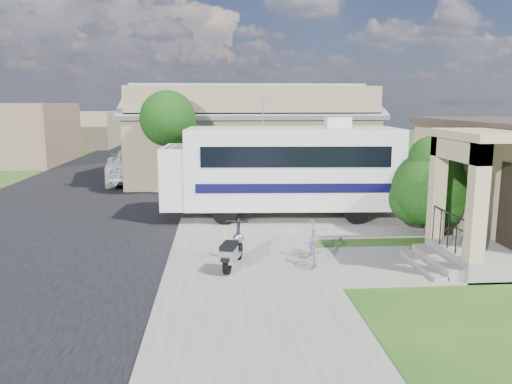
{
  "coord_description": "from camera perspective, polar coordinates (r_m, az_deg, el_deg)",
  "views": [
    {
      "loc": [
        -1.66,
        -12.78,
        4.07
      ],
      "look_at": [
        -0.5,
        2.5,
        1.3
      ],
      "focal_mm": 35.0,
      "sensor_mm": 36.0,
      "label": 1
    }
  ],
  "objects": [
    {
      "name": "walk_slab",
      "position": [
        13.3,
        16.56,
        -7.9
      ],
      "size": [
        4.0,
        3.0,
        0.05
      ],
      "primitive_type": "cube",
      "color": "#67635D",
      "rests_on": "ground"
    },
    {
      "name": "ground",
      "position": [
        13.52,
        2.94,
        -7.29
      ],
      "size": [
        120.0,
        120.0,
        0.0
      ],
      "primitive_type": "plane",
      "color": "#1C4713"
    },
    {
      "name": "street_tree_b",
      "position": [
        31.91,
        -8.11,
        8.92
      ],
      "size": [
        2.44,
        2.4,
        4.73
      ],
      "color": "#311E16",
      "rests_on": "ground"
    },
    {
      "name": "sidewalk_slab",
      "position": [
        23.15,
        -2.64,
        0.18
      ],
      "size": [
        4.0,
        80.0,
        0.06
      ],
      "primitive_type": "cube",
      "color": "#67635D",
      "rests_on": "ground"
    },
    {
      "name": "scooter",
      "position": [
        12.25,
        -2.77,
        -6.79
      ],
      "size": [
        0.77,
        1.62,
        1.08
      ],
      "rotation": [
        0.0,
        0.0,
        -0.27
      ],
      "color": "black",
      "rests_on": "ground"
    },
    {
      "name": "motorhome",
      "position": [
        17.57,
        3.15,
        2.78
      ],
      "size": [
        8.27,
        3.01,
        4.18
      ],
      "rotation": [
        0.0,
        0.0,
        -0.05
      ],
      "color": "silver",
      "rests_on": "ground"
    },
    {
      "name": "bicycle",
      "position": [
        12.85,
        6.56,
        -5.93
      ],
      "size": [
        0.65,
        1.72,
        1.01
      ],
      "primitive_type": "imported",
      "rotation": [
        0.0,
        0.0,
        -0.11
      ],
      "color": "#9E9EA5",
      "rests_on": "ground"
    },
    {
      "name": "warehouse",
      "position": [
        26.88,
        -0.8,
        5.8
      ],
      "size": [
        12.5,
        8.4,
        5.04
      ],
      "color": "#77644A",
      "rests_on": "ground"
    },
    {
      "name": "driveway_slab",
      "position": [
        18.03,
        5.87,
        -2.78
      ],
      "size": [
        7.0,
        6.0,
        0.05
      ],
      "primitive_type": "cube",
      "color": "#67635D",
      "rests_on": "ground"
    },
    {
      "name": "street_slab",
      "position": [
        23.87,
        -18.44,
        -0.09
      ],
      "size": [
        9.0,
        80.0,
        0.02
      ],
      "primitive_type": "cube",
      "color": "black",
      "rests_on": "ground"
    },
    {
      "name": "garden_hose",
      "position": [
        14.29,
        17.81,
        -6.47
      ],
      "size": [
        0.35,
        0.35,
        0.16
      ],
      "primitive_type": "cylinder",
      "color": "#146624",
      "rests_on": "ground"
    },
    {
      "name": "van",
      "position": [
        33.39,
        -12.34,
        4.53
      ],
      "size": [
        2.81,
        6.25,
        1.78
      ],
      "primitive_type": "imported",
      "rotation": [
        0.0,
        0.0,
        0.05
      ],
      "color": "silver",
      "rests_on": "ground"
    },
    {
      "name": "street_tree_a",
      "position": [
        21.94,
        -9.77,
        7.95
      ],
      "size": [
        2.44,
        2.4,
        4.58
      ],
      "color": "#311E16",
      "rests_on": "ground"
    },
    {
      "name": "pickup_truck",
      "position": [
        26.53,
        -13.69,
        2.98
      ],
      "size": [
        3.88,
        6.53,
        1.7
      ],
      "primitive_type": "imported",
      "rotation": [
        0.0,
        0.0,
        3.32
      ],
      "color": "silver",
      "rests_on": "ground"
    },
    {
      "name": "street_tree_c",
      "position": [
        40.9,
        -7.29,
        8.8
      ],
      "size": [
        2.44,
        2.4,
        4.42
      ],
      "color": "#311E16",
      "rests_on": "ground"
    },
    {
      "name": "distant_bldg_near",
      "position": [
        48.71,
        -20.38,
        6.69
      ],
      "size": [
        8.0,
        7.0,
        3.2
      ],
      "primitive_type": "cube",
      "color": "#77644A",
      "rests_on": "ground"
    },
    {
      "name": "shrub",
      "position": [
        16.1,
        19.36,
        0.74
      ],
      "size": [
        2.51,
        2.39,
        3.08
      ],
      "color": "#311E16",
      "rests_on": "ground"
    }
  ]
}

